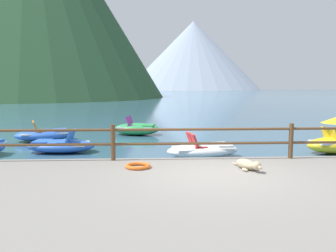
# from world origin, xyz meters

# --- Properties ---
(ground_plane) EXTENTS (200.00, 200.00, 0.00)m
(ground_plane) POSITION_xyz_m (0.00, 40.00, 0.00)
(ground_plane) COLOR #38607A
(promenade_dock) EXTENTS (28.00, 8.00, 0.40)m
(promenade_dock) POSITION_xyz_m (0.00, -2.20, 0.20)
(promenade_dock) COLOR gray
(promenade_dock) RESTS_ON ground
(dock_railing) EXTENTS (23.92, 0.12, 0.95)m
(dock_railing) POSITION_xyz_m (-0.00, 1.55, 0.98)
(dock_railing) COLOR brown
(dock_railing) RESTS_ON promenade_dock
(dog_resting) EXTENTS (0.53, 1.03, 0.26)m
(dog_resting) POSITION_xyz_m (0.87, 0.29, 0.52)
(dog_resting) COLOR tan
(dog_resting) RESTS_ON promenade_dock
(life_ring) EXTENTS (0.61, 0.61, 0.09)m
(life_ring) POSITION_xyz_m (-1.71, 0.64, 0.45)
(life_ring) COLOR orange
(life_ring) RESTS_ON promenade_dock
(pedal_boat_2) EXTENTS (2.57, 1.61, 0.82)m
(pedal_boat_2) POSITION_xyz_m (0.33, 3.74, 0.25)
(pedal_boat_2) COLOR white
(pedal_boat_2) RESTS_ON ground
(pedal_boat_3) EXTENTS (2.34, 1.61, 0.89)m
(pedal_boat_3) POSITION_xyz_m (-2.00, 9.21, 0.30)
(pedal_boat_3) COLOR green
(pedal_boat_3) RESTS_ON ground
(pedal_boat_5) EXTENTS (2.72, 2.06, 0.84)m
(pedal_boat_5) POSITION_xyz_m (-5.85, 7.66, 0.27)
(pedal_boat_5) COLOR blue
(pedal_boat_5) RESTS_ON ground
(pedal_boat_6) EXTENTS (2.43, 1.33, 0.81)m
(pedal_boat_6) POSITION_xyz_m (-4.55, 4.90, 0.24)
(pedal_boat_6) COLOR blue
(pedal_boat_6) RESTS_ON ground
(distant_peak) EXTENTS (55.08, 55.08, 27.71)m
(distant_peak) POSITION_xyz_m (17.04, 143.71, 13.86)
(distant_peak) COLOR #93A3B7
(distant_peak) RESTS_ON ground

